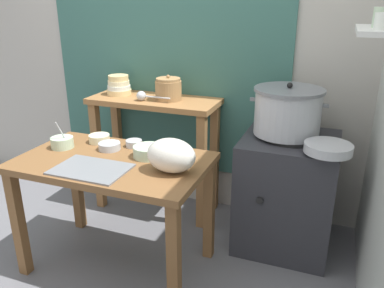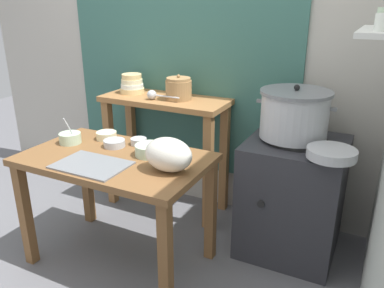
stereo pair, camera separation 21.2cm
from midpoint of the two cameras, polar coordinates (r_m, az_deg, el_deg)
ground_plane at (r=2.58m, az=-7.71°, el=-17.66°), size 9.00×9.00×0.00m
wall_back at (r=2.98m, az=4.72°, el=14.92°), size 4.40×0.12×2.60m
prep_table at (r=2.35m, az=-8.56°, el=-4.34°), size 1.10×0.66×0.72m
back_shelf_table at (r=2.97m, az=-1.89°, el=2.63°), size 0.96×0.40×0.90m
stove_block at (r=2.66m, az=16.70°, el=-7.38°), size 0.60×0.61×0.78m
steamer_pot at (r=2.49m, az=17.15°, el=4.18°), size 0.48×0.43×0.33m
clay_pot at (r=2.84m, az=0.17°, el=8.06°), size 0.19×0.19×0.18m
bowl_stack_enamel at (r=3.06m, az=-6.81°, el=8.65°), size 0.18×0.18×0.15m
ladle at (r=2.85m, az=-3.62°, el=7.16°), size 0.26×0.07×0.07m
serving_tray at (r=2.20m, az=-11.87°, el=-3.07°), size 0.40×0.28×0.01m
plastic_bag at (r=2.06m, az=-0.55°, el=-1.61°), size 0.27×0.19×0.19m
wide_pan at (r=2.27m, az=22.32°, el=-1.33°), size 0.27×0.27×0.05m
prep_bowl_0 at (r=2.57m, az=-15.20°, el=0.87°), size 0.14×0.14×0.18m
prep_bowl_1 at (r=2.29m, az=-3.57°, el=-0.86°), size 0.18×0.18×0.07m
prep_bowl_2 at (r=2.38m, az=-0.43°, el=-0.18°), size 0.10×0.10×0.06m
prep_bowl_3 at (r=2.46m, az=-8.90°, el=0.12°), size 0.13×0.13×0.04m
prep_bowl_4 at (r=2.47m, az=-5.41°, el=0.39°), size 0.10×0.10×0.04m
prep_bowl_5 at (r=2.60m, az=-10.16°, el=1.25°), size 0.13×0.13×0.05m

